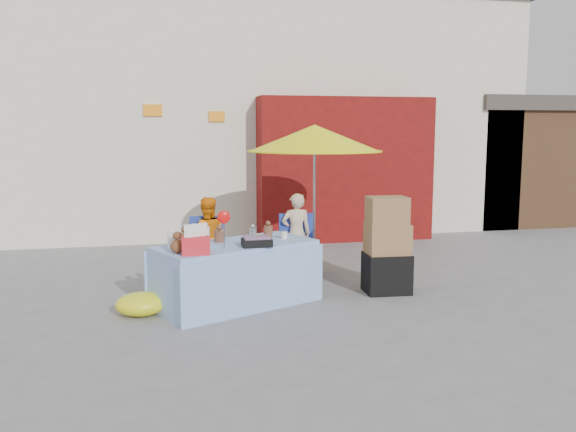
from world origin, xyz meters
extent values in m
plane|color=slate|center=(0.00, 0.00, 0.00)|extent=(80.00, 80.00, 0.00)
cube|color=silver|center=(0.00, 7.00, 2.25)|extent=(12.00, 5.00, 4.50)
cube|color=#3F3833|center=(0.00, 7.00, 4.70)|extent=(12.20, 5.20, 0.40)
cube|color=maroon|center=(2.20, 4.20, 1.30)|extent=(3.20, 0.60, 2.60)
cube|color=#4C331E|center=(6.50, 6.00, 1.20)|extent=(2.60, 3.00, 2.40)
cube|color=#3F3833|center=(6.50, 6.00, 2.55)|extent=(2.80, 3.20, 0.30)
cube|color=orange|center=(-1.20, 4.48, 2.35)|extent=(0.32, 0.04, 0.20)
cube|color=orange|center=(-0.10, 4.48, 2.25)|extent=(0.28, 0.04, 0.18)
cube|color=#8EAFE3|center=(-0.33, 0.44, 0.36)|extent=(2.01, 1.52, 0.72)
cube|color=#8EAFE3|center=(-0.15, 0.05, 0.34)|extent=(1.72, 0.82, 0.68)
cube|color=#8EAFE3|center=(-0.51, 0.82, 0.34)|extent=(1.72, 0.82, 0.68)
cylinder|color=silver|center=(-1.05, 0.27, 0.81)|extent=(0.14, 0.14, 0.17)
cylinder|color=brown|center=(-0.92, 0.44, 0.80)|extent=(0.15, 0.15, 0.15)
cylinder|color=silver|center=(-0.68, 0.39, 0.83)|extent=(0.13, 0.13, 0.21)
cylinder|color=brown|center=(-0.50, 0.57, 0.79)|extent=(0.17, 0.17, 0.14)
cylinder|color=#B2B2B7|center=(-0.07, 0.79, 0.78)|extent=(0.12, 0.12, 0.12)
cylinder|color=brown|center=(0.11, 0.75, 0.80)|extent=(0.14, 0.14, 0.14)
cylinder|color=silver|center=(-0.05, 0.52, 0.77)|extent=(0.10, 0.10, 0.09)
cylinder|color=silver|center=(0.28, 0.62, 0.77)|extent=(0.10, 0.10, 0.09)
sphere|color=brown|center=(-1.01, 0.02, 0.80)|extent=(0.14, 0.14, 0.14)
ellipsoid|color=red|center=(-0.49, 0.21, 1.07)|extent=(0.15, 0.11, 0.14)
cube|color=red|center=(-0.82, -0.11, 0.82)|extent=(0.32, 0.24, 0.19)
cube|color=black|center=(-0.12, 0.22, 0.77)|extent=(0.40, 0.35, 0.09)
cube|color=#22379C|center=(-0.54, 1.65, 0.23)|extent=(0.50, 0.49, 0.45)
cube|color=#22379C|center=(-0.53, 1.87, 0.65)|extent=(0.48, 0.07, 0.40)
cube|color=#22379C|center=(0.71, 1.65, 0.23)|extent=(0.50, 0.49, 0.45)
cube|color=#22379C|center=(0.72, 1.87, 0.65)|extent=(0.48, 0.07, 0.40)
imported|color=orange|center=(-0.54, 1.80, 0.56)|extent=(0.57, 0.45, 1.12)
imported|color=beige|center=(0.71, 1.80, 0.57)|extent=(0.43, 0.30, 1.14)
cylinder|color=gray|center=(1.01, 1.95, 1.00)|extent=(0.04, 0.04, 2.00)
cone|color=#F8F70C|center=(1.01, 1.95, 1.90)|extent=(1.90, 1.90, 0.38)
cylinder|color=#F8F70C|center=(1.01, 1.95, 1.72)|extent=(1.90, 1.90, 0.02)
cube|color=black|center=(1.58, 0.57, 0.25)|extent=(0.57, 0.48, 0.49)
cube|color=#8B603F|center=(1.58, 0.57, 0.68)|extent=(0.54, 0.43, 0.38)
cube|color=#8B603F|center=(1.56, 0.55, 1.04)|extent=(0.50, 0.39, 0.34)
ellipsoid|color=yellow|center=(-1.40, 0.25, 0.13)|extent=(0.58, 0.47, 0.26)
camera|label=1|loc=(-1.25, -6.40, 2.02)|focal=38.00mm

